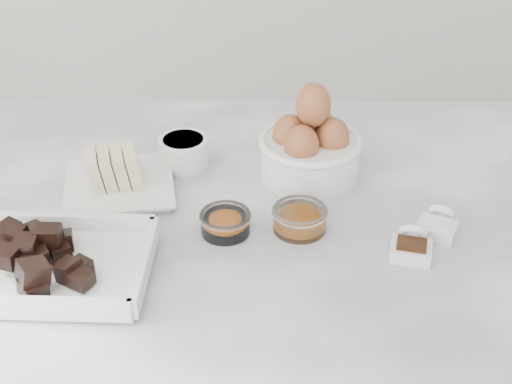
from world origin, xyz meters
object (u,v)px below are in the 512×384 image
chocolate_dish (55,259)px  butter_plate (117,177)px  salt_spoon (438,225)px  sugar_ramekin (184,151)px  honey_bowl (300,219)px  vanilla_spoon (411,246)px  egg_bowl (310,146)px  zest_bowl (225,222)px

chocolate_dish → butter_plate: butter_plate is taller
chocolate_dish → salt_spoon: size_ratio=3.21×
sugar_ramekin → honey_bowl: (0.18, -0.17, -0.01)m
vanilla_spoon → egg_bowl: bearing=121.9°
chocolate_dish → zest_bowl: 0.23m
butter_plate → zest_bowl: 0.20m
chocolate_dish → egg_bowl: (0.33, 0.25, 0.02)m
zest_bowl → salt_spoon: salt_spoon is taller
sugar_ramekin → salt_spoon: 0.40m
egg_bowl → butter_plate: bearing=-170.2°
zest_bowl → butter_plate: bearing=148.1°
sugar_ramekin → zest_bowl: (0.07, -0.18, -0.01)m
egg_bowl → zest_bowl: 0.20m
sugar_ramekin → honey_bowl: sugar_ramekin is taller
chocolate_dish → butter_plate: bearing=78.2°
butter_plate → zest_bowl: bearing=-31.9°
egg_bowl → vanilla_spoon: 0.24m
honey_bowl → egg_bowl: bearing=82.0°
chocolate_dish → honey_bowl: chocolate_dish is taller
zest_bowl → vanilla_spoon: bearing=-10.6°
vanilla_spoon → chocolate_dish: bearing=-173.9°
butter_plate → sugar_ramekin: (0.09, 0.07, 0.00)m
chocolate_dish → honey_bowl: size_ratio=3.09×
vanilla_spoon → zest_bowl: bearing=169.4°
chocolate_dish → salt_spoon: 0.51m
vanilla_spoon → honey_bowl: bearing=159.5°
butter_plate → sugar_ramekin: butter_plate is taller
butter_plate → egg_bowl: (0.29, 0.05, 0.03)m
zest_bowl → vanilla_spoon: (0.25, -0.05, -0.00)m
egg_bowl → zest_bowl: (-0.12, -0.15, -0.03)m
egg_bowl → honey_bowl: bearing=-98.0°
chocolate_dish → salt_spoon: bearing=11.0°
egg_bowl → zest_bowl: egg_bowl is taller
sugar_ramekin → zest_bowl: 0.19m
vanilla_spoon → salt_spoon: (0.04, 0.05, -0.00)m
butter_plate → vanilla_spoon: 0.44m
sugar_ramekin → vanilla_spoon: size_ratio=1.09×
honey_bowl → chocolate_dish: bearing=-161.7°
sugar_ramekin → salt_spoon: bearing=-25.7°
butter_plate → egg_bowl: 0.29m
salt_spoon → vanilla_spoon: bearing=-132.5°
butter_plate → vanilla_spoon: (0.41, -0.15, -0.01)m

